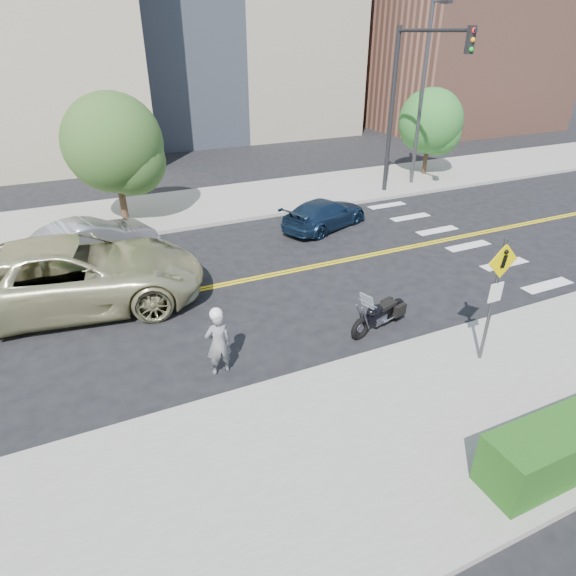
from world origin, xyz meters
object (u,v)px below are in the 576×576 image
(pedestrian_sign, at_px, (496,290))
(parked_car_blue, at_px, (325,214))
(suv, at_px, (73,275))
(motorcyclist, at_px, (218,341))
(motorcycle, at_px, (380,308))
(parked_car_silver, at_px, (91,241))

(pedestrian_sign, xyz_separation_m, parked_car_blue, (0.93, 9.36, -1.39))
(suv, distance_m, parked_car_blue, 9.67)
(pedestrian_sign, xyz_separation_m, motorcyclist, (-5.64, 2.21, -1.12))
(motorcyclist, distance_m, motorcycle, 4.35)
(pedestrian_sign, distance_m, parked_car_blue, 9.50)
(motorcyclist, relative_size, parked_car_blue, 0.43)
(motorcycle, xyz_separation_m, parked_car_silver, (-6.40, 7.61, 0.10))
(motorcyclist, bearing_deg, suv, -59.56)
(pedestrian_sign, distance_m, motorcyclist, 6.16)
(pedestrian_sign, bearing_deg, parked_car_silver, 127.89)
(suv, relative_size, parked_car_blue, 1.80)
(motorcycle, relative_size, parked_car_blue, 0.51)
(pedestrian_sign, relative_size, suv, 0.42)
(pedestrian_sign, bearing_deg, suv, 141.05)
(motorcyclist, xyz_separation_m, motorcycle, (4.35, 0.07, -0.24))
(motorcyclist, distance_m, parked_car_silver, 7.95)
(motorcycle, bearing_deg, motorcyclist, 164.52)
(motorcycle, bearing_deg, parked_car_blue, 56.14)
(parked_car_blue, bearing_deg, parked_car_silver, 64.64)
(motorcyclist, bearing_deg, motorcycle, -179.54)
(motorcyclist, bearing_deg, parked_car_silver, -75.52)
(motorcyclist, height_order, motorcycle, motorcyclist)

